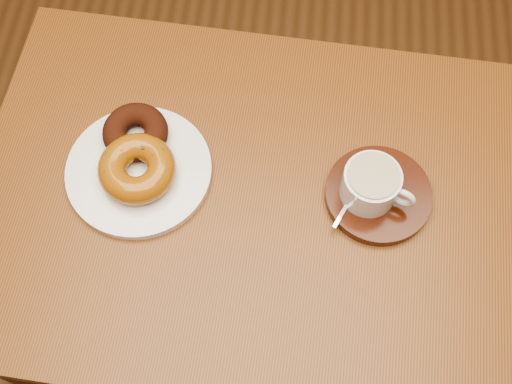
# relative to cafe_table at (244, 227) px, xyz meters

# --- Properties ---
(ground) EXTENTS (6.00, 6.00, 0.00)m
(ground) POSITION_rel_cafe_table_xyz_m (-0.09, 0.09, -0.62)
(ground) COLOR #57351B
(ground) RESTS_ON ground
(cafe_table) EXTENTS (0.82, 0.63, 0.74)m
(cafe_table) POSITION_rel_cafe_table_xyz_m (0.00, 0.00, 0.00)
(cafe_table) COLOR brown
(cafe_table) RESTS_ON ground
(donut_plate) EXTENTS (0.25, 0.25, 0.01)m
(donut_plate) POSITION_rel_cafe_table_xyz_m (-0.15, 0.02, 0.12)
(donut_plate) COLOR silver
(donut_plate) RESTS_ON cafe_table
(donut_cinnamon) EXTENTS (0.10, 0.10, 0.04)m
(donut_cinnamon) POSITION_rel_cafe_table_xyz_m (-0.16, 0.07, 0.15)
(donut_cinnamon) COLOR black
(donut_cinnamon) RESTS_ON donut_plate
(donut_caramel) EXTENTS (0.14, 0.14, 0.04)m
(donut_caramel) POSITION_rel_cafe_table_xyz_m (-0.15, 0.01, 0.15)
(donut_caramel) COLOR #8E500F
(donut_caramel) RESTS_ON donut_plate
(saucer) EXTENTS (0.19, 0.19, 0.02)m
(saucer) POSITION_rel_cafe_table_xyz_m (0.19, 0.02, 0.13)
(saucer) COLOR #321106
(saucer) RESTS_ON cafe_table
(coffee_cup) EXTENTS (0.10, 0.08, 0.06)m
(coffee_cup) POSITION_rel_cafe_table_xyz_m (0.18, 0.01, 0.16)
(coffee_cup) COLOR silver
(coffee_cup) RESTS_ON saucer
(teaspoon) EXTENTS (0.04, 0.08, 0.01)m
(teaspoon) POSITION_rel_cafe_table_xyz_m (0.16, 0.02, 0.14)
(teaspoon) COLOR silver
(teaspoon) RESTS_ON saucer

